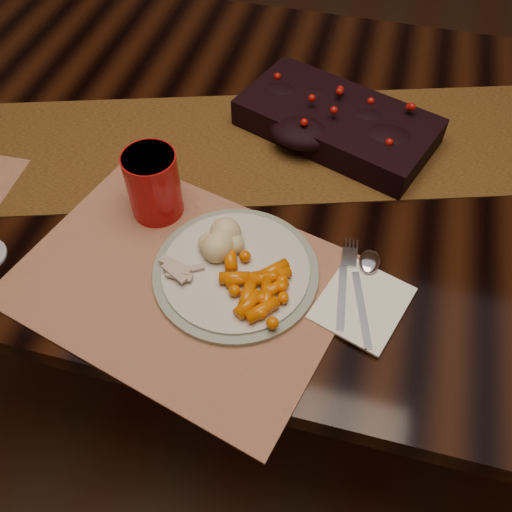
% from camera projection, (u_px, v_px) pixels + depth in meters
% --- Properties ---
extents(floor, '(5.00, 5.00, 0.00)m').
position_uv_depth(floor, '(275.00, 342.00, 1.61)').
color(floor, black).
rests_on(floor, ground).
extents(dining_table, '(1.80, 1.00, 0.75)m').
position_uv_depth(dining_table, '(279.00, 267.00, 1.31)').
color(dining_table, black).
rests_on(dining_table, floor).
extents(table_runner, '(1.52, 0.75, 0.00)m').
position_uv_depth(table_runner, '(260.00, 145.00, 1.01)').
color(table_runner, '#3F260E').
rests_on(table_runner, dining_table).
extents(centerpiece, '(0.40, 0.30, 0.07)m').
position_uv_depth(centerpiece, '(337.00, 118.00, 1.01)').
color(centerpiece, black).
rests_on(centerpiece, table_runner).
extents(placemat_main, '(0.56, 0.47, 0.00)m').
position_uv_depth(placemat_main, '(182.00, 281.00, 0.83)').
color(placemat_main, '#97553A').
rests_on(placemat_main, dining_table).
extents(dinner_plate, '(0.27, 0.27, 0.01)m').
position_uv_depth(dinner_plate, '(236.00, 271.00, 0.83)').
color(dinner_plate, beige).
rests_on(dinner_plate, placemat_main).
extents(baby_carrots, '(0.13, 0.11, 0.02)m').
position_uv_depth(baby_carrots, '(249.00, 283.00, 0.79)').
color(baby_carrots, '#D45C01').
rests_on(baby_carrots, dinner_plate).
extents(mashed_potatoes, '(0.10, 0.10, 0.05)m').
position_uv_depth(mashed_potatoes, '(217.00, 237.00, 0.83)').
color(mashed_potatoes, '#CDC28A').
rests_on(mashed_potatoes, dinner_plate).
extents(turkey_shreds, '(0.07, 0.06, 0.02)m').
position_uv_depth(turkey_shreds, '(177.00, 268.00, 0.81)').
color(turkey_shreds, '#C3ADA3').
rests_on(turkey_shreds, dinner_plate).
extents(napkin, '(0.15, 0.16, 0.00)m').
position_uv_depth(napkin, '(362.00, 303.00, 0.80)').
color(napkin, white).
rests_on(napkin, placemat_main).
extents(fork, '(0.04, 0.15, 0.00)m').
position_uv_depth(fork, '(344.00, 286.00, 0.81)').
color(fork, silver).
rests_on(fork, napkin).
extents(spoon, '(0.08, 0.17, 0.00)m').
position_uv_depth(spoon, '(364.00, 293.00, 0.80)').
color(spoon, silver).
rests_on(spoon, napkin).
extents(red_cup, '(0.10, 0.10, 0.12)m').
position_uv_depth(red_cup, '(153.00, 184.00, 0.87)').
color(red_cup, '#AD0D0D').
rests_on(red_cup, placemat_main).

